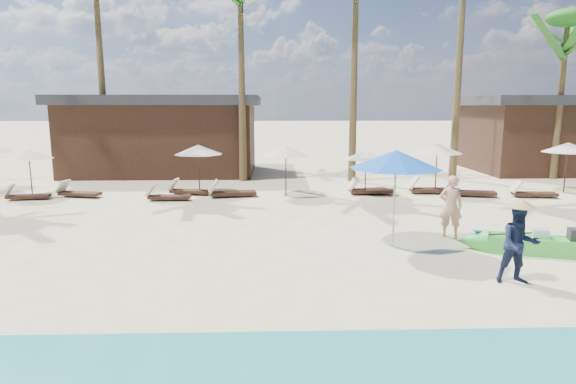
{
  "coord_description": "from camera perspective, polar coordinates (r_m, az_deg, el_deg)",
  "views": [
    {
      "loc": [
        -1.84,
        -10.0,
        3.71
      ],
      "look_at": [
        -1.46,
        2.0,
        1.58
      ],
      "focal_mm": 30.0,
      "sensor_mm": 36.0,
      "label": 1
    }
  ],
  "objects": [
    {
      "name": "ground",
      "position": [
        10.82,
        8.22,
        -10.1
      ],
      "size": [
        240.0,
        240.0,
        0.0
      ],
      "primitive_type": "plane",
      "color": "beige",
      "rests_on": "ground"
    },
    {
      "name": "green_canoe",
      "position": [
        14.04,
        29.44,
        -5.59
      ],
      "size": [
        5.38,
        2.03,
        0.71
      ],
      "rotation": [
        0.0,
        0.0,
        -0.31
      ],
      "color": "green",
      "rests_on": "ground"
    },
    {
      "name": "tourist",
      "position": [
        14.56,
        18.74,
        -1.61
      ],
      "size": [
        0.73,
        0.55,
        1.8
      ],
      "primitive_type": "imported",
      "rotation": [
        0.0,
        0.0,
        2.94
      ],
      "color": "tan",
      "rests_on": "ground"
    },
    {
      "name": "vendor_green",
      "position": [
        11.31,
        25.71,
        -5.59
      ],
      "size": [
        0.89,
        0.73,
        1.71
      ],
      "primitive_type": "imported",
      "rotation": [
        0.0,
        0.0,
        -0.1
      ],
      "color": "#151D3A",
      "rests_on": "ground"
    },
    {
      "name": "blue_umbrella",
      "position": [
        12.89,
        12.66,
        3.79
      ],
      "size": [
        2.42,
        2.42,
        2.61
      ],
      "color": "#99999E",
      "rests_on": "ground"
    },
    {
      "name": "resort_parasol_3",
      "position": [
        22.71,
        -28.38,
        3.98
      ],
      "size": [
        1.92,
        1.92,
        1.98
      ],
      "color": "#382017",
      "rests_on": "ground"
    },
    {
      "name": "lounger_3_left",
      "position": [
        22.15,
        -28.7,
        -0.33
      ],
      "size": [
        1.74,
        0.72,
        0.57
      ],
      "rotation": [
        0.0,
        0.0,
        0.12
      ],
      "color": "#382017",
      "rests_on": "ground"
    },
    {
      "name": "lounger_3_right",
      "position": [
        21.87,
        -23.73,
        -0.02
      ],
      "size": [
        1.89,
        0.96,
        0.62
      ],
      "rotation": [
        0.0,
        0.0,
        -0.23
      ],
      "color": "#382017",
      "rests_on": "ground"
    },
    {
      "name": "resort_parasol_4",
      "position": [
        20.92,
        -10.59,
        4.96
      ],
      "size": [
        2.06,
        2.06,
        2.12
      ],
      "color": "#382017",
      "rests_on": "ground"
    },
    {
      "name": "lounger_4_left",
      "position": [
        19.89,
        -14.25,
        -0.43
      ],
      "size": [
        1.75,
        0.55,
        0.59
      ],
      "rotation": [
        0.0,
        0.0,
        -0.01
      ],
      "color": "#382017",
      "rests_on": "ground"
    },
    {
      "name": "lounger_4_right",
      "position": [
        21.01,
        -11.85,
        0.23
      ],
      "size": [
        1.85,
        0.84,
        0.6
      ],
      "rotation": [
        0.0,
        0.0,
        -0.17
      ],
      "color": "#382017",
      "rests_on": "ground"
    },
    {
      "name": "resort_parasol_5",
      "position": [
        20.09,
        -0.25,
        4.87
      ],
      "size": [
        2.04,
        2.04,
        2.1
      ],
      "color": "#382017",
      "rests_on": "ground"
    },
    {
      "name": "lounger_5_left",
      "position": [
        20.14,
        -6.89,
        0.02
      ],
      "size": [
        2.04,
        0.96,
        0.67
      ],
      "rotation": [
        0.0,
        0.0,
        0.19
      ],
      "color": "#382017",
      "rests_on": "ground"
    },
    {
      "name": "resort_parasol_6",
      "position": [
        20.55,
        9.24,
        4.36
      ],
      "size": [
        1.85,
        1.85,
        1.9
      ],
      "color": "#382017",
      "rests_on": "ground"
    },
    {
      "name": "lounger_6_left",
      "position": [
        21.12,
        9.23,
        0.37
      ],
      "size": [
        1.85,
        0.91,
        0.6
      ],
      "rotation": [
        0.0,
        0.0,
        0.22
      ],
      "color": "#382017",
      "rests_on": "ground"
    },
    {
      "name": "lounger_6_right",
      "position": [
        20.84,
        9.6,
        0.28
      ],
      "size": [
        1.97,
        0.67,
        0.66
      ],
      "rotation": [
        0.0,
        0.0,
        -0.04
      ],
      "color": "#382017",
      "rests_on": "ground"
    },
    {
      "name": "resort_parasol_7",
      "position": [
        21.68,
        17.28,
        4.95
      ],
      "size": [
        2.1,
        2.1,
        2.16
      ],
      "color": "#382017",
      "rests_on": "ground"
    },
    {
      "name": "lounger_7_left",
      "position": [
        21.69,
        16.38,
        0.4
      ],
      "size": [
        2.01,
        0.73,
        0.67
      ],
      "rotation": [
        0.0,
        0.0,
        -0.06
      ],
      "color": "#382017",
      "rests_on": "ground"
    },
    {
      "name": "lounger_7_right",
      "position": [
        21.53,
        20.58,
        0.1
      ],
      "size": [
        2.08,
        1.01,
        0.68
      ],
      "rotation": [
        0.0,
        0.0,
        -0.21
      ],
      "color": "#382017",
      "rests_on": "ground"
    },
    {
      "name": "resort_parasol_8",
      "position": [
        24.21,
        30.25,
        4.59
      ],
      "size": [
        2.13,
        2.13,
        2.19
      ],
      "color": "#382017",
      "rests_on": "ground"
    },
    {
      "name": "lounger_8_left",
      "position": [
        22.37,
        26.86,
        -0.05
      ],
      "size": [
        1.88,
        0.81,
        0.62
      ],
      "rotation": [
        0.0,
        0.0,
        -0.14
      ],
      "color": "#382017",
      "rests_on": "ground"
    },
    {
      "name": "palm_3",
      "position": [
        24.8,
        -5.66,
        21.33
      ],
      "size": [
        2.08,
        2.08,
        10.52
      ],
      "color": "brown",
      "rests_on": "ground"
    },
    {
      "name": "palm_6",
      "position": [
        28.77,
        30.09,
        15.42
      ],
      "size": [
        2.08,
        2.08,
        8.51
      ],
      "color": "brown",
      "rests_on": "ground"
    },
    {
      "name": "pavilion_west",
      "position": [
        28.22,
        -14.5,
        6.66
      ],
      "size": [
        10.8,
        6.6,
        4.3
      ],
      "color": "#382017",
      "rests_on": "ground"
    },
    {
      "name": "pavilion_east",
      "position": [
        31.77,
        28.29,
        6.14
      ],
      "size": [
        8.8,
        6.6,
        4.3
      ],
      "color": "#382017",
      "rests_on": "ground"
    }
  ]
}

